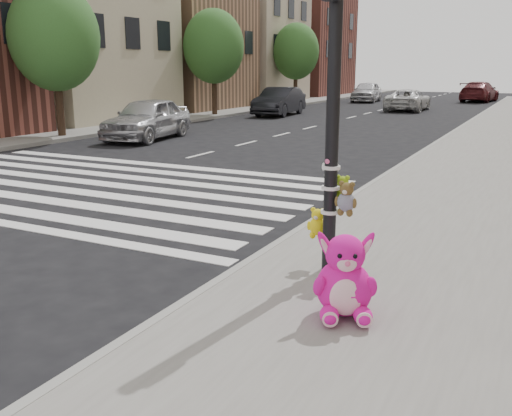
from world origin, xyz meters
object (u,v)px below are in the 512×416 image
Objects in this scene: signal_pole at (333,140)px; pink_bunny at (345,282)px; car_silver_far at (147,119)px; car_white_near at (408,100)px; car_dark_far at (279,101)px; red_teddy at (363,308)px.

signal_pole reaches higher than pink_bunny.
car_silver_far is 0.97× the size of car_white_near.
signal_pole reaches higher than car_dark_far.
signal_pole is at bearing 91.26° from pink_bunny.
pink_bunny is 4.63× the size of red_teddy.
car_white_near is at bearing 97.00° from red_teddy.
signal_pole is 0.89× the size of car_silver_far.
red_teddy is at bearing 100.34° from car_white_near.
red_teddy is (0.79, -1.18, -1.53)m from signal_pole.
car_silver_far is 11.99m from car_dark_far.
signal_pole is at bearing -68.53° from car_dark_far.
signal_pole is 1.86m from pink_bunny.
car_silver_far is (-11.53, 11.82, 0.25)m from pink_bunny.
red_teddy is 26.56m from car_dark_far.
pink_bunny is at bearing -54.69° from car_silver_far.
signal_pole reaches higher than car_white_near.
car_white_near is at bearing 45.73° from car_dark_far.
car_silver_far is at bearing -93.93° from car_dark_far.
car_silver_far is 0.97× the size of car_dark_far.
car_silver_far is at bearing 135.91° from signal_pole.
signal_pole is 2.08m from red_teddy.
red_teddy is 31.13m from car_white_near.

